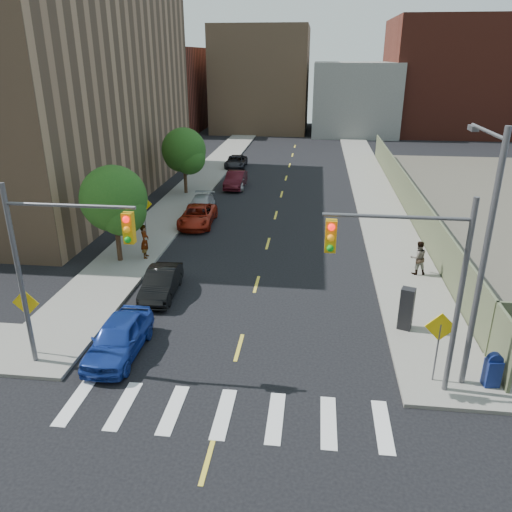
% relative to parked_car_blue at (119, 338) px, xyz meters
% --- Properties ---
extents(sidewalk_nw, '(3.50, 73.00, 0.15)m').
position_rel_parked_car_blue_xyz_m(sidewalk_nw, '(-3.20, 34.50, -0.66)').
color(sidewalk_nw, gray).
rests_on(sidewalk_nw, ground).
extents(sidewalk_ne, '(3.50, 73.00, 0.15)m').
position_rel_parked_car_blue_xyz_m(sidewalk_ne, '(12.30, 34.50, -0.66)').
color(sidewalk_ne, gray).
rests_on(sidewalk_ne, ground).
extents(fence_north, '(0.12, 44.00, 2.50)m').
position_rel_parked_car_blue_xyz_m(fence_north, '(14.15, 21.00, 0.51)').
color(fence_north, '#545D41').
rests_on(fence_north, ground).
extents(building_nw, '(22.00, 30.00, 16.00)m').
position_rel_parked_car_blue_xyz_m(building_nw, '(-17.45, 23.00, 7.26)').
color(building_nw, '#8C6B4C').
rests_on(building_nw, ground).
extents(bg_bldg_west, '(14.00, 18.00, 12.00)m').
position_rel_parked_car_blue_xyz_m(bg_bldg_west, '(-17.45, 63.00, 5.26)').
color(bg_bldg_west, '#592319').
rests_on(bg_bldg_west, ground).
extents(bg_bldg_midwest, '(14.00, 16.00, 15.00)m').
position_rel_parked_car_blue_xyz_m(bg_bldg_midwest, '(-1.45, 65.00, 6.76)').
color(bg_bldg_midwest, '#8C6B4C').
rests_on(bg_bldg_midwest, ground).
extents(bg_bldg_center, '(12.00, 16.00, 10.00)m').
position_rel_parked_car_blue_xyz_m(bg_bldg_center, '(12.55, 63.00, 4.26)').
color(bg_bldg_center, gray).
rests_on(bg_bldg_center, ground).
extents(bg_bldg_east, '(18.00, 18.00, 16.00)m').
position_rel_parked_car_blue_xyz_m(bg_bldg_east, '(26.55, 65.00, 7.26)').
color(bg_bldg_east, '#592319').
rests_on(bg_bldg_east, ground).
extents(signal_nw, '(4.59, 0.30, 7.00)m').
position_rel_parked_car_blue_xyz_m(signal_nw, '(-1.43, -1.00, 3.79)').
color(signal_nw, '#59595E').
rests_on(signal_nw, ground).
extents(signal_ne, '(4.59, 0.30, 7.00)m').
position_rel_parked_car_blue_xyz_m(signal_ne, '(10.54, -1.00, 3.79)').
color(signal_ne, '#59595E').
rests_on(signal_ne, ground).
extents(streetlight_ne, '(0.25, 3.70, 9.00)m').
position_rel_parked_car_blue_xyz_m(streetlight_ne, '(12.75, -0.10, 4.48)').
color(streetlight_ne, '#59595E').
rests_on(streetlight_ne, ground).
extents(warn_sign_nw, '(1.06, 0.06, 2.83)m').
position_rel_parked_car_blue_xyz_m(warn_sign_nw, '(-3.25, -0.50, 1.26)').
color(warn_sign_nw, '#59595E').
rests_on(warn_sign_nw, ground).
extents(warn_sign_ne, '(1.06, 0.06, 2.83)m').
position_rel_parked_car_blue_xyz_m(warn_sign_ne, '(11.75, -0.50, 1.26)').
color(warn_sign_ne, '#59595E').
rests_on(warn_sign_ne, ground).
extents(warn_sign_midwest, '(1.06, 0.06, 2.83)m').
position_rel_parked_car_blue_xyz_m(warn_sign_midwest, '(-3.25, 13.00, 1.26)').
color(warn_sign_midwest, '#59595E').
rests_on(warn_sign_midwest, ground).
extents(tree_west_near, '(3.66, 3.64, 5.52)m').
position_rel_parked_car_blue_xyz_m(tree_west_near, '(-3.45, 9.05, 2.74)').
color(tree_west_near, '#332114').
rests_on(tree_west_near, ground).
extents(tree_west_far, '(3.66, 3.64, 5.52)m').
position_rel_parked_car_blue_xyz_m(tree_west_far, '(-3.45, 24.05, 2.74)').
color(tree_west_far, '#332114').
rests_on(tree_west_far, ground).
extents(parked_car_blue, '(1.75, 4.32, 1.47)m').
position_rel_parked_car_blue_xyz_m(parked_car_blue, '(0.00, 0.00, 0.00)').
color(parked_car_blue, '#1C3A9C').
rests_on(parked_car_blue, ground).
extents(parked_car_black, '(1.62, 4.07, 1.32)m').
position_rel_parked_car_blue_xyz_m(parked_car_black, '(0.11, 5.21, -0.08)').
color(parked_car_black, black).
rests_on(parked_car_black, ground).
extents(parked_car_red, '(2.36, 4.81, 1.31)m').
position_rel_parked_car_blue_xyz_m(parked_car_red, '(-0.61, 16.09, -0.08)').
color(parked_car_red, maroon).
rests_on(parked_car_red, ground).
extents(parked_car_silver, '(2.03, 4.48, 1.27)m').
position_rel_parked_car_blue_xyz_m(parked_car_silver, '(-0.95, 18.64, -0.10)').
color(parked_car_silver, '#979A9E').
rests_on(parked_car_silver, ground).
extents(parked_car_white, '(1.81, 4.06, 1.36)m').
position_rel_parked_car_blue_xyz_m(parked_car_white, '(0.35, 26.75, -0.06)').
color(parked_car_white, silver).
rests_on(parked_car_white, ground).
extents(parked_car_maroon, '(1.55, 4.40, 1.45)m').
position_rel_parked_car_blue_xyz_m(parked_car_maroon, '(0.35, 26.71, -0.01)').
color(parked_car_maroon, '#3A0B12').
rests_on(parked_car_maroon, ground).
extents(parked_car_grey, '(2.15, 4.47, 1.23)m').
position_rel_parked_car_blue_xyz_m(parked_car_grey, '(-0.95, 35.20, -0.12)').
color(parked_car_grey, black).
rests_on(parked_car_grey, ground).
extents(mailbox, '(0.58, 0.47, 1.29)m').
position_rel_parked_car_blue_xyz_m(mailbox, '(13.69, -0.57, 0.04)').
color(mailbox, navy).
rests_on(mailbox, sidewalk_ne).
extents(payphone, '(0.67, 0.61, 1.85)m').
position_rel_parked_car_blue_xyz_m(payphone, '(11.31, 3.09, 0.34)').
color(payphone, black).
rests_on(payphone, sidewalk_ne).
extents(pedestrian_west, '(0.57, 0.78, 1.96)m').
position_rel_parked_car_blue_xyz_m(pedestrian_west, '(-2.12, 9.55, 0.39)').
color(pedestrian_west, gray).
rests_on(pedestrian_west, sidewalk_nw).
extents(pedestrian_east, '(1.01, 0.86, 1.82)m').
position_rel_parked_car_blue_xyz_m(pedestrian_east, '(12.83, 9.01, 0.33)').
color(pedestrian_east, gray).
rests_on(pedestrian_east, sidewalk_ne).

